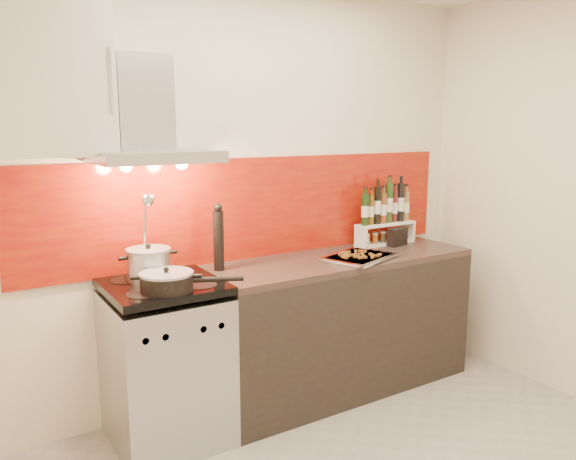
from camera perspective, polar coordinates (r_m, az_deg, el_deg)
back_wall at (r=3.56m, az=-3.86°, el=3.50°), size 3.40×0.02×2.60m
backsplash at (r=3.59m, az=-3.05°, el=2.27°), size 3.00×0.02×0.64m
range_stove at (r=3.25m, az=-12.24°, el=-13.22°), size 0.60×0.60×0.91m
counter at (r=3.78m, az=5.28°, el=-9.36°), size 1.80×0.60×0.90m
range_hood at (r=3.11m, az=-14.11°, el=10.35°), size 0.62×0.50×0.61m
upper_cabinet at (r=2.98m, az=-24.61°, el=13.72°), size 0.70×0.35×0.72m
stock_pot at (r=3.14m, az=-13.95°, el=-3.40°), size 0.24×0.24×0.21m
saute_pan at (r=2.93m, az=-12.08°, el=-5.11°), size 0.50×0.31×0.13m
utensil_jar at (r=3.12m, az=-14.28°, el=-2.58°), size 0.10×0.15×0.49m
pepper_mill at (r=3.29m, az=-7.07°, el=-0.83°), size 0.06×0.06×0.40m
step_shelf at (r=4.05m, az=9.93°, el=1.32°), size 0.47×0.13×0.44m
caddy_box at (r=4.03m, az=11.05°, el=-0.74°), size 0.16×0.09×0.13m
baking_tray at (r=3.60m, az=7.21°, el=-2.70°), size 0.53×0.47×0.03m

